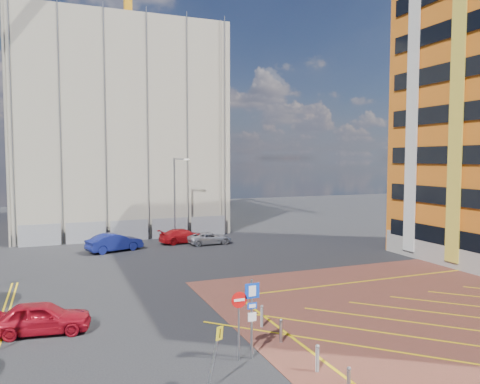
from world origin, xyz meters
TOP-DOWN VIEW (x-y plane):
  - ground at (0.00, 0.00)m, footprint 140.00×140.00m
  - lamp_back at (4.08, 28.00)m, footprint 1.53×0.16m
  - sign_cluster at (0.30, 0.98)m, footprint 1.17×0.12m
  - warning_sign at (-1.66, -0.91)m, footprint 0.69×0.41m
  - bollard_row at (2.30, -1.67)m, footprint 0.14×11.14m
  - construction_building at (0.00, 40.00)m, footprint 21.20×19.20m
  - tower_crane at (2.00, 39.44)m, footprint 1.60×35.00m
  - construction_fence at (1.00, 30.00)m, footprint 21.60×0.06m
  - car_red_left at (-7.34, 7.00)m, footprint 4.51×2.34m
  - car_blue_back at (-1.99, 25.11)m, footprint 5.00×3.07m
  - car_red_back at (4.52, 26.80)m, footprint 4.80×2.41m
  - car_silver_back at (6.63, 25.27)m, footprint 4.12×2.00m

SIDE VIEW (x-z plane):
  - ground at x=0.00m, z-range 0.00..0.00m
  - bollard_row at x=2.30m, z-range 0.02..0.92m
  - car_silver_back at x=6.63m, z-range 0.00..1.13m
  - car_red_back at x=4.52m, z-range 0.00..1.34m
  - car_red_left at x=-7.34m, z-range 0.00..1.47m
  - car_blue_back at x=-1.99m, z-range 0.00..1.55m
  - construction_fence at x=1.00m, z-range 0.00..2.00m
  - warning_sign at x=-1.66m, z-range 0.30..2.55m
  - sign_cluster at x=0.30m, z-range 0.35..3.55m
  - lamp_back at x=4.08m, z-range 0.36..8.36m
  - construction_building at x=0.00m, z-range 0.00..22.00m
  - tower_crane at x=2.00m, z-range 8.15..43.55m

